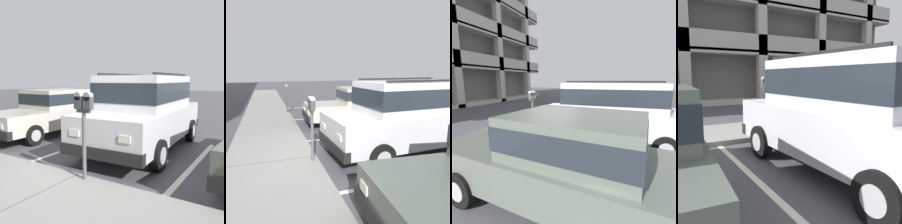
% 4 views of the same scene
% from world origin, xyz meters
% --- Properties ---
extents(ground_plane, '(80.00, 80.00, 0.10)m').
position_xyz_m(ground_plane, '(0.00, 0.00, -0.05)').
color(ground_plane, '#4C4C51').
extents(sidewalk, '(40.00, 2.20, 0.12)m').
position_xyz_m(sidewalk, '(0.00, 1.30, 0.06)').
color(sidewalk, gray).
rests_on(sidewalk, ground_plane).
extents(parking_stall_lines, '(13.04, 4.80, 0.01)m').
position_xyz_m(parking_stall_lines, '(1.61, -1.40, 0.00)').
color(parking_stall_lines, silver).
rests_on(parking_stall_lines, ground_plane).
extents(silver_suv, '(2.18, 4.86, 2.03)m').
position_xyz_m(silver_suv, '(-0.10, -2.49, 1.09)').
color(silver_suv, silver).
rests_on(silver_suv, ground_plane).
extents(dark_hatchback, '(1.92, 4.52, 1.54)m').
position_xyz_m(dark_hatchback, '(3.46, -2.50, 0.82)').
color(dark_hatchback, beige).
rests_on(dark_hatchback, ground_plane).
extents(parking_meter_near, '(0.35, 0.12, 1.55)m').
position_xyz_m(parking_meter_near, '(-0.24, 0.35, 1.27)').
color(parking_meter_near, '#595B60').
rests_on(parking_meter_near, sidewalk).
extents(parking_meter_far, '(0.15, 0.12, 1.42)m').
position_xyz_m(parking_meter_far, '(6.21, 0.31, 1.06)').
color(parking_meter_far, '#47474C').
rests_on(parking_meter_far, sidewalk).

